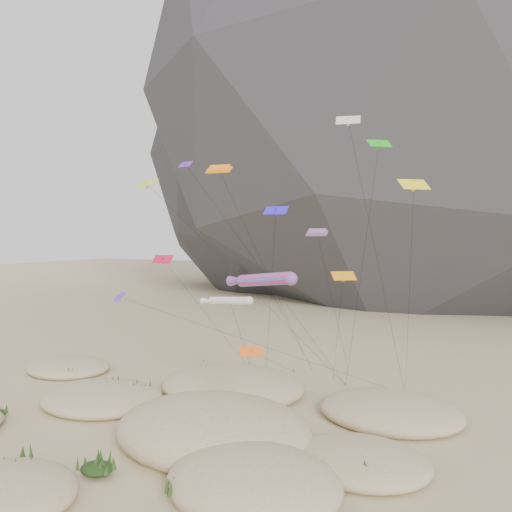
% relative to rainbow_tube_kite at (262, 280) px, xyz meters
% --- Properties ---
extents(ground, '(500.00, 500.00, 0.00)m').
position_rel_rainbow_tube_kite_xyz_m(ground, '(-4.49, -10.40, -12.74)').
color(ground, '#CCB789').
rests_on(ground, ground).
extents(rock_headland, '(226.37, 148.64, 177.50)m').
position_rel_rainbow_tube_kite_xyz_m(rock_headland, '(1.88, 108.31, 59.95)').
color(rock_headland, black).
rests_on(rock_headland, ground).
extents(dunes, '(51.27, 36.88, 4.52)m').
position_rel_rainbow_tube_kite_xyz_m(dunes, '(-4.64, -6.57, -11.99)').
color(dunes, '#CCB789').
rests_on(dunes, ground).
extents(dune_grass, '(42.02, 28.63, 1.50)m').
position_rel_rainbow_tube_kite_xyz_m(dune_grass, '(-5.23, -6.39, -11.90)').
color(dune_grass, black).
rests_on(dune_grass, ground).
extents(kite_stakes, '(26.95, 3.94, 0.30)m').
position_rel_rainbow_tube_kite_xyz_m(kite_stakes, '(-2.68, 12.71, -12.59)').
color(kite_stakes, '#3F2D1E').
rests_on(kite_stakes, ground).
extents(rainbow_tube_kite, '(8.56, 17.06, 13.71)m').
position_rel_rainbow_tube_kite_xyz_m(rainbow_tube_kite, '(0.00, 0.00, 0.00)').
color(rainbow_tube_kite, '#FF1A33').
rests_on(rainbow_tube_kite, ground).
extents(white_tube_kite, '(6.65, 10.46, 10.91)m').
position_rel_rainbow_tube_kite_xyz_m(white_tube_kite, '(-4.80, 1.52, -2.49)').
color(white_tube_kite, silver).
rests_on(white_tube_kite, ground).
extents(orange_parafoil, '(4.57, 17.82, 24.11)m').
position_rel_rainbow_tube_kite_xyz_m(orange_parafoil, '(-5.02, 0.55, 10.59)').
color(orange_parafoil, orange).
rests_on(orange_parafoil, ground).
extents(multi_parafoil, '(2.71, 16.49, 17.62)m').
position_rel_rainbow_tube_kite_xyz_m(multi_parafoil, '(5.35, 0.62, 4.19)').
color(multi_parafoil, '#FF1A3F').
rests_on(multi_parafoil, ground).
extents(delta_kites, '(32.72, 21.32, 28.11)m').
position_rel_rainbow_tube_kite_xyz_m(delta_kites, '(-0.23, 0.92, 5.57)').
color(delta_kites, orange).
rests_on(delta_kites, ground).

